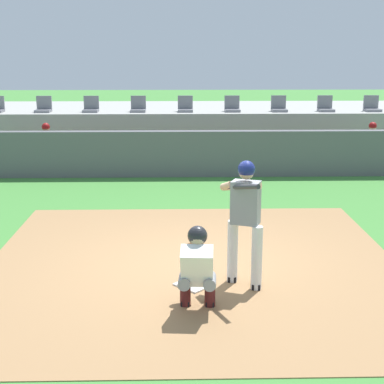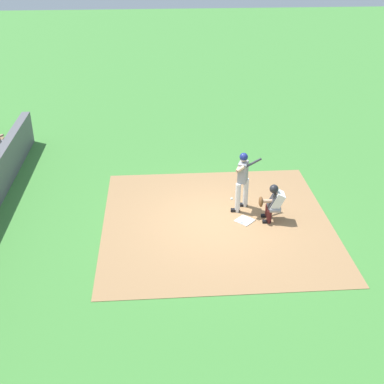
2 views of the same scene
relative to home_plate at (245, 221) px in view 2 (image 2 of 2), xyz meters
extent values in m
plane|color=#428438|center=(0.00, 0.80, -0.02)|extent=(80.00, 80.00, 0.00)
cube|color=#9E754C|center=(0.00, 0.80, -0.02)|extent=(6.40, 6.40, 0.01)
cube|color=white|center=(0.00, 0.00, 0.00)|extent=(0.62, 0.62, 0.02)
cylinder|color=silver|center=(0.55, 0.13, 0.44)|extent=(0.15, 0.15, 0.92)
cylinder|color=silver|center=(0.85, -0.15, 0.44)|extent=(0.15, 0.15, 0.92)
cube|color=gray|center=(0.70, -0.01, 1.20)|extent=(0.44, 0.36, 0.60)
sphere|color=tan|center=(0.70, -0.01, 1.63)|extent=(0.21, 0.21, 0.21)
sphere|color=navy|center=(0.70, -0.01, 1.66)|extent=(0.24, 0.24, 0.24)
cylinder|color=tan|center=(0.45, 0.11, 1.41)|extent=(0.20, 0.27, 0.17)
cylinder|color=tan|center=(0.65, 0.09, 1.41)|extent=(0.55, 0.34, 0.18)
cylinder|color=#333338|center=(0.60, -0.16, 1.45)|extent=(0.46, 0.78, 0.24)
cube|color=black|center=(0.55, 0.19, 0.02)|extent=(0.15, 0.27, 0.09)
cube|color=black|center=(0.86, -0.09, 0.02)|extent=(0.15, 0.27, 0.09)
cylinder|color=gray|center=(-0.15, -0.81, 0.40)|extent=(0.18, 0.33, 0.16)
cylinder|color=#4C1919|center=(-0.14, -0.66, 0.19)|extent=(0.14, 0.14, 0.42)
cube|color=black|center=(-0.13, -0.60, 0.02)|extent=(0.13, 0.25, 0.08)
cylinder|color=gray|center=(0.17, -0.84, 0.40)|extent=(0.18, 0.33, 0.16)
cylinder|color=#4C1919|center=(0.18, -0.69, 0.19)|extent=(0.14, 0.14, 0.42)
cube|color=black|center=(0.19, -0.63, 0.02)|extent=(0.13, 0.25, 0.08)
cube|color=white|center=(0.01, -0.87, 0.62)|extent=(0.43, 0.46, 0.57)
cube|color=#2D2D33|center=(0.02, -0.75, 0.62)|extent=(0.40, 0.28, 0.45)
sphere|color=tan|center=(0.01, -0.79, 0.96)|extent=(0.21, 0.21, 0.21)
sphere|color=#232328|center=(0.01, -0.77, 0.98)|extent=(0.25, 0.25, 0.25)
cylinder|color=tan|center=(-0.02, -0.65, 0.62)|extent=(0.13, 0.46, 0.10)
ellipsoid|color=brown|center=(-0.04, -0.42, 0.62)|extent=(0.29, 0.14, 0.30)
sphere|color=white|center=(0.04, 0.39, 0.70)|extent=(0.07, 0.07, 0.07)
cylinder|color=#939399|center=(5.07, 7.85, 0.20)|extent=(0.13, 0.13, 0.45)
cube|color=maroon|center=(5.07, 7.80, 0.02)|extent=(0.11, 0.24, 0.08)
cylinder|color=#939399|center=(5.33, 8.05, 0.47)|extent=(0.15, 0.40, 0.15)
cylinder|color=#939399|center=(5.33, 7.85, 0.20)|extent=(0.13, 0.13, 0.45)
cube|color=maroon|center=(5.33, 7.80, 0.02)|extent=(0.11, 0.24, 0.08)
camera|label=1|loc=(-0.22, -7.61, 3.23)|focal=53.92mm
camera|label=2|loc=(-12.25, 2.39, 7.51)|focal=47.71mm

